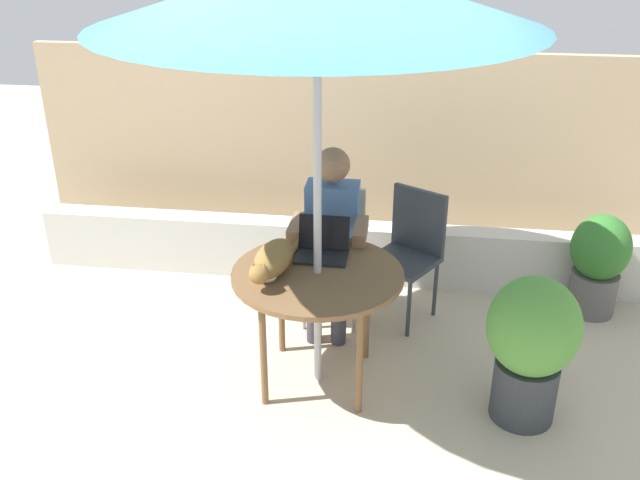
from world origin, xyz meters
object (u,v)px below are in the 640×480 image
object	(u,v)px
person_seated	(331,231)
cat	(272,261)
patio_table	(318,282)
potted_plant_near_fence	(598,261)
chair_occupied	(334,244)
laptop	(323,244)
potted_plant_by_chair	(531,342)
chair_empty	(410,245)

from	to	relation	value
person_seated	cat	bearing A→B (deg)	-109.42
patio_table	person_seated	world-z (taller)	person_seated
cat	potted_plant_near_fence	size ratio (longest dim) A/B	0.88
chair_occupied	potted_plant_near_fence	xyz separation A→B (m)	(1.79, 0.24, -0.13)
laptop	potted_plant_near_fence	size ratio (longest dim) A/B	0.42
person_seated	chair_occupied	bearing A→B (deg)	90.00
person_seated	cat	xyz separation A→B (m)	(-0.25, -0.70, 0.12)
patio_table	cat	bearing A→B (deg)	-165.75
potted_plant_near_fence	potted_plant_by_chair	size ratio (longest dim) A/B	0.85
potted_plant_near_fence	potted_plant_by_chair	bearing A→B (deg)	-117.00
chair_empty	laptop	xyz separation A→B (m)	(-0.51, -0.62, 0.27)
chair_empty	laptop	bearing A→B (deg)	-129.51
cat	potted_plant_near_fence	xyz separation A→B (m)	(2.04, 1.10, -0.42)
chair_empty	cat	world-z (taller)	cat
patio_table	person_seated	xyz separation A→B (m)	(0.00, 0.63, 0.03)
person_seated	patio_table	bearing A→B (deg)	-90.00
laptop	potted_plant_by_chair	distance (m)	1.28
chair_empty	laptop	size ratio (longest dim) A/B	2.94
person_seated	cat	world-z (taller)	person_seated
cat	person_seated	bearing A→B (deg)	70.58
patio_table	laptop	size ratio (longest dim) A/B	3.20
potted_plant_near_fence	chair_empty	bearing A→B (deg)	-171.75
laptop	cat	distance (m)	0.38
person_seated	laptop	xyz separation A→B (m)	(-0.00, -0.41, 0.10)
potted_plant_by_chair	cat	bearing A→B (deg)	175.29
person_seated	laptop	bearing A→B (deg)	-90.09
laptop	potted_plant_near_fence	distance (m)	2.01
potted_plant_near_fence	chair_occupied	bearing A→B (deg)	-172.24
chair_empty	potted_plant_by_chair	xyz separation A→B (m)	(0.66, -1.03, -0.04)
laptop	potted_plant_near_fence	bearing A→B (deg)	24.22
chair_empty	potted_plant_by_chair	size ratio (longest dim) A/B	1.04
chair_empty	person_seated	bearing A→B (deg)	-157.11
cat	laptop	bearing A→B (deg)	49.88
chair_occupied	cat	size ratio (longest dim) A/B	1.39
patio_table	chair_occupied	size ratio (longest dim) A/B	1.09
patio_table	potted_plant_by_chair	bearing A→B (deg)	-8.67
laptop	cat	size ratio (longest dim) A/B	0.47
chair_occupied	potted_plant_by_chair	world-z (taller)	chair_occupied
patio_table	potted_plant_near_fence	xyz separation A→B (m)	(1.79, 1.04, -0.27)
cat	patio_table	bearing A→B (deg)	14.25
chair_occupied	potted_plant_near_fence	world-z (taller)	chair_occupied
cat	potted_plant_by_chair	distance (m)	1.46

